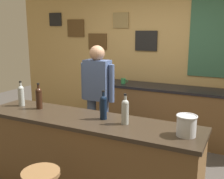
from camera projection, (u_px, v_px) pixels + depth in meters
name	position (u px, v px, depth m)	size (l,w,h in m)	color
ground_plane	(104.00, 179.00, 3.40)	(10.00, 10.00, 0.00)	#423D38
back_wall	(158.00, 53.00, 4.86)	(6.00, 0.09, 2.80)	tan
bar_counter	(87.00, 159.00, 2.95)	(2.44, 0.60, 0.92)	brown
side_counter	(171.00, 113.00, 4.57)	(2.94, 0.56, 0.90)	brown
bartender	(98.00, 94.00, 3.84)	(0.52, 0.21, 1.62)	#384766
wine_bottle_a	(21.00, 95.00, 3.29)	(0.07, 0.07, 0.31)	#999E99
wine_bottle_b	(39.00, 97.00, 3.17)	(0.07, 0.07, 0.31)	black
wine_bottle_c	(103.00, 106.00, 2.80)	(0.07, 0.07, 0.31)	black
wine_bottle_d	(125.00, 111.00, 2.65)	(0.07, 0.07, 0.31)	#999E99
ice_bucket	(186.00, 125.00, 2.36)	(0.19, 0.19, 0.19)	#B7BABF
wine_glass_a	(102.00, 75.00, 5.04)	(0.07, 0.07, 0.16)	silver
coffee_mug	(123.00, 81.00, 4.77)	(0.12, 0.08, 0.09)	#338C4C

